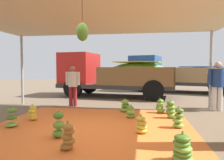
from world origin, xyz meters
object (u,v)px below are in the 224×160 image
at_px(banana_bunch_8, 130,112).
at_px(banana_bunch_11, 68,137).
at_px(banana_bunch_3, 33,113).
at_px(banana_bunch_10, 171,110).
at_px(cargo_truck_far, 174,74).
at_px(worker_2, 218,82).
at_px(banana_bunch_9, 182,149).
at_px(banana_bunch_5, 125,106).
at_px(worker_1, 73,83).
at_px(banana_bunch_0, 171,107).
at_px(banana_bunch_2, 12,118).
at_px(banana_bunch_7, 160,106).
at_px(worker_0, 215,85).
at_px(banana_bunch_4, 59,126).
at_px(banana_bunch_1, 141,125).
at_px(cargo_truck_main, 113,74).
at_px(banana_bunch_6, 178,119).

bearing_deg(banana_bunch_8, banana_bunch_11, -110.23).
distance_m(banana_bunch_3, banana_bunch_10, 4.17).
distance_m(cargo_truck_far, worker_2, 6.37).
bearing_deg(banana_bunch_9, banana_bunch_5, 108.85).
relative_size(banana_bunch_9, worker_1, 0.31).
bearing_deg(banana_bunch_11, banana_bunch_0, 57.00).
bearing_deg(banana_bunch_2, banana_bunch_7, 31.01).
bearing_deg(worker_0, cargo_truck_far, 96.70).
distance_m(banana_bunch_0, banana_bunch_9, 3.76).
bearing_deg(cargo_truck_far, banana_bunch_4, -111.10).
bearing_deg(banana_bunch_2, banana_bunch_11, -31.62).
xyz_separation_m(banana_bunch_5, banana_bunch_10, (1.48, -0.68, 0.04)).
height_order(banana_bunch_1, cargo_truck_main, cargo_truck_main).
height_order(banana_bunch_4, banana_bunch_7, banana_bunch_4).
xyz_separation_m(banana_bunch_10, worker_1, (-3.68, 1.52, 0.70)).
relative_size(banana_bunch_8, cargo_truck_far, 0.06).
relative_size(banana_bunch_2, worker_0, 0.36).
distance_m(banana_bunch_5, cargo_truck_far, 7.63).
bearing_deg(cargo_truck_far, banana_bunch_8, -106.88).
relative_size(banana_bunch_0, cargo_truck_far, 0.07).
bearing_deg(banana_bunch_7, cargo_truck_far, 78.40).
distance_m(banana_bunch_0, banana_bunch_5, 1.56).
bearing_deg(banana_bunch_2, banana_bunch_10, 21.43).
relative_size(banana_bunch_4, banana_bunch_8, 1.43).
bearing_deg(banana_bunch_11, banana_bunch_10, 52.30).
distance_m(banana_bunch_3, cargo_truck_far, 10.20).
bearing_deg(banana_bunch_2, worker_0, 30.22).
relative_size(banana_bunch_2, banana_bunch_3, 1.17).
bearing_deg(banana_bunch_5, worker_0, 19.83).
bearing_deg(banana_bunch_5, banana_bunch_4, -112.35).
bearing_deg(banana_bunch_5, banana_bunch_0, -0.92).
xyz_separation_m(banana_bunch_2, banana_bunch_3, (0.17, 0.74, -0.02)).
distance_m(banana_bunch_1, banana_bunch_10, 1.88).
bearing_deg(banana_bunch_0, worker_0, 34.48).
bearing_deg(banana_bunch_8, worker_1, 145.23).
height_order(banana_bunch_2, worker_2, worker_2).
xyz_separation_m(banana_bunch_1, banana_bunch_5, (-0.60, 2.34, 0.02)).
height_order(banana_bunch_1, banana_bunch_7, banana_bunch_7).
height_order(banana_bunch_6, banana_bunch_8, banana_bunch_6).
height_order(banana_bunch_3, worker_0, worker_0).
height_order(banana_bunch_1, banana_bunch_5, banana_bunch_5).
bearing_deg(banana_bunch_10, cargo_truck_far, 81.40).
distance_m(banana_bunch_1, banana_bunch_6, 1.11).
bearing_deg(worker_1, banana_bunch_7, -13.20).
height_order(banana_bunch_0, banana_bunch_3, banana_bunch_0).
bearing_deg(cargo_truck_main, banana_bunch_0, -58.00).
bearing_deg(banana_bunch_7, banana_bunch_5, -178.22).
bearing_deg(banana_bunch_10, banana_bunch_6, -86.98).
bearing_deg(banana_bunch_6, worker_2, 55.06).
height_order(banana_bunch_7, worker_0, worker_0).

